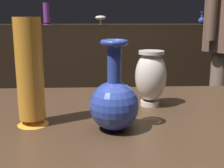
# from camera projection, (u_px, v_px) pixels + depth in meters

# --- Properties ---
(back_display_shelf) EXTENTS (2.60, 0.40, 0.99)m
(back_display_shelf) POSITION_uv_depth(u_px,v_px,m) (101.00, 73.00, 3.05)
(back_display_shelf) COLOR black
(back_display_shelf) RESTS_ON ground_plane
(vase_centerpiece) EXTENTS (0.12, 0.12, 0.22)m
(vase_centerpiece) POSITION_uv_depth(u_px,v_px,m) (112.00, 102.00, 0.71)
(vase_centerpiece) COLOR #2D429E
(vase_centerpiece) RESTS_ON display_plinth
(vase_tall_behind) EXTENTS (0.08, 0.08, 0.27)m
(vase_tall_behind) POSITION_uv_depth(u_px,v_px,m) (30.00, 74.00, 0.73)
(vase_tall_behind) COLOR orange
(vase_tall_behind) RESTS_ON display_plinth
(vase_left_accent) EXTENTS (0.10, 0.10, 0.17)m
(vase_left_accent) POSITION_uv_depth(u_px,v_px,m) (151.00, 76.00, 0.90)
(vase_left_accent) COLOR silver
(vase_left_accent) RESTS_ON display_plinth
(shelf_vase_far_right) EXTENTS (0.07, 0.07, 0.12)m
(shelf_vase_far_right) POSITION_uv_depth(u_px,v_px,m) (202.00, 20.00, 3.04)
(shelf_vase_far_right) COLOR #2D429E
(shelf_vase_far_right) RESTS_ON back_display_shelf
(shelf_vase_center) EXTENTS (0.11, 0.11, 0.08)m
(shelf_vase_center) POSITION_uv_depth(u_px,v_px,m) (101.00, 18.00, 2.87)
(shelf_vase_center) COLOR silver
(shelf_vase_center) RESTS_ON back_display_shelf
(shelf_vase_left) EXTENTS (0.07, 0.07, 0.20)m
(shelf_vase_left) POSITION_uv_depth(u_px,v_px,m) (47.00, 14.00, 2.85)
(shelf_vase_left) COLOR #7A388E
(shelf_vase_left) RESTS_ON back_display_shelf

